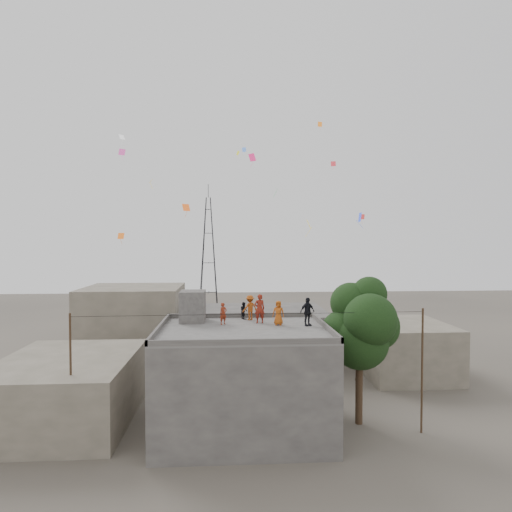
{
  "coord_description": "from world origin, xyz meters",
  "views": [
    {
      "loc": [
        -0.8,
        -25.23,
        11.28
      ],
      "look_at": [
        0.8,
        0.57,
        10.43
      ],
      "focal_mm": 30.0,
      "sensor_mm": 36.0,
      "label": 1
    }
  ],
  "objects_px": {
    "person_dark_adult": "(307,312)",
    "person_red_adult": "(260,309)",
    "tree": "(362,326)",
    "stair_head_box": "(193,306)",
    "transmission_tower": "(208,256)"
  },
  "relations": [
    {
      "from": "stair_head_box",
      "to": "person_dark_adult",
      "type": "relative_size",
      "value": 1.14
    },
    {
      "from": "stair_head_box",
      "to": "person_dark_adult",
      "type": "distance_m",
      "value": 7.43
    },
    {
      "from": "transmission_tower",
      "to": "person_red_adult",
      "type": "relative_size",
      "value": 10.75
    },
    {
      "from": "stair_head_box",
      "to": "tree",
      "type": "relative_size",
      "value": 0.22
    },
    {
      "from": "person_red_adult",
      "to": "tree",
      "type": "bearing_deg",
      "value": 163.68
    },
    {
      "from": "transmission_tower",
      "to": "person_red_adult",
      "type": "xyz_separation_m",
      "value": [
        5.1,
        -38.26,
        -2.04
      ]
    },
    {
      "from": "transmission_tower",
      "to": "stair_head_box",
      "type": "bearing_deg",
      "value": -88.77
    },
    {
      "from": "person_red_adult",
      "to": "transmission_tower",
      "type": "bearing_deg",
      "value": -88.35
    },
    {
      "from": "person_dark_adult",
      "to": "person_red_adult",
      "type": "bearing_deg",
      "value": 135.82
    },
    {
      "from": "tree",
      "to": "person_dark_adult",
      "type": "distance_m",
      "value": 3.49
    },
    {
      "from": "person_dark_adult",
      "to": "transmission_tower",
      "type": "bearing_deg",
      "value": 76.77
    },
    {
      "from": "transmission_tower",
      "to": "person_red_adult",
      "type": "distance_m",
      "value": 38.65
    },
    {
      "from": "transmission_tower",
      "to": "person_red_adult",
      "type": "bearing_deg",
      "value": -82.41
    },
    {
      "from": "stair_head_box",
      "to": "person_red_adult",
      "type": "xyz_separation_m",
      "value": [
        4.3,
        -0.86,
        -0.07
      ]
    },
    {
      "from": "stair_head_box",
      "to": "tree",
      "type": "bearing_deg",
      "value": -10.74
    }
  ]
}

